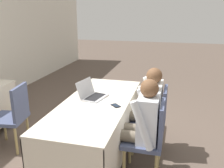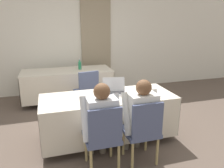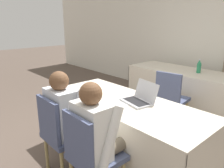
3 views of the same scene
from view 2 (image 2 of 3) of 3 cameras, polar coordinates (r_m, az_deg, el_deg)
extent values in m
plane|color=brown|center=(3.68, -0.95, -14.17)|extent=(24.00, 24.00, 0.00)
cube|color=silver|center=(5.86, -8.38, 11.16)|extent=(12.00, 0.06, 2.70)
cube|color=gray|center=(5.87, -4.17, 11.06)|extent=(0.78, 0.04, 2.65)
cube|color=beige|center=(3.36, -1.01, -3.30)|extent=(2.05, 0.81, 0.02)
cube|color=beige|center=(3.14, 1.04, -11.13)|extent=(2.05, 0.01, 0.61)
cube|color=beige|center=(3.84, -2.61, -5.80)|extent=(2.05, 0.01, 0.61)
cube|color=beige|center=(3.38, -18.14, -9.87)|extent=(0.01, 0.81, 0.61)
cube|color=beige|center=(3.86, 13.86, -6.16)|extent=(0.01, 0.81, 0.61)
cylinder|color=#333333|center=(3.65, -0.95, -13.39)|extent=(0.06, 0.06, 0.11)
cube|color=beige|center=(5.18, -11.65, 3.44)|extent=(2.05, 0.81, 0.02)
cube|color=beige|center=(4.87, -10.99, -1.20)|extent=(2.05, 0.01, 0.61)
cube|color=beige|center=(5.64, -11.85, 1.18)|extent=(2.05, 0.01, 0.61)
cube|color=beige|center=(5.27, -22.55, -0.82)|extent=(0.01, 0.81, 0.61)
cube|color=beige|center=(5.43, -0.68, 0.95)|extent=(0.01, 0.81, 0.61)
cylinder|color=#333333|center=(5.37, -11.23, -3.65)|extent=(0.06, 0.06, 0.11)
cube|color=#B7B7BC|center=(3.44, 0.68, -2.50)|extent=(0.40, 0.29, 0.02)
cube|color=black|center=(3.43, 0.68, -2.33)|extent=(0.34, 0.22, 0.00)
cube|color=#B7B7BC|center=(3.54, 0.43, 0.02)|extent=(0.37, 0.14, 0.21)
cube|color=black|center=(3.54, 0.43, 0.02)|extent=(0.33, 0.12, 0.18)
cube|color=black|center=(3.09, -1.04, -4.81)|extent=(0.14, 0.14, 0.01)
cube|color=#192333|center=(3.09, -1.04, -4.72)|extent=(0.12, 0.13, 0.00)
cube|color=white|center=(3.32, -0.58, -3.36)|extent=(0.24, 0.32, 0.00)
cube|color=white|center=(3.48, 11.24, -2.78)|extent=(0.29, 0.35, 0.00)
cylinder|color=#288456|center=(5.20, -8.41, 4.74)|extent=(0.07, 0.07, 0.17)
cone|color=#288456|center=(5.18, -8.47, 6.02)|extent=(0.06, 0.06, 0.07)
cylinder|color=silver|center=(5.18, -8.49, 6.45)|extent=(0.03, 0.03, 0.01)
cylinder|color=tan|center=(3.17, -0.29, -15.32)|extent=(0.04, 0.04, 0.41)
cylinder|color=tan|center=(3.11, -6.79, -16.20)|extent=(0.04, 0.04, 0.41)
cylinder|color=tan|center=(2.89, 1.78, -18.84)|extent=(0.04, 0.04, 0.41)
cylinder|color=tan|center=(2.82, -5.46, -19.95)|extent=(0.04, 0.04, 0.41)
cube|color=#4C567A|center=(2.87, -2.75, -13.75)|extent=(0.44, 0.44, 0.05)
cube|color=#4C567A|center=(2.58, -1.73, -11.10)|extent=(0.40, 0.04, 0.45)
cylinder|color=tan|center=(3.34, 8.83, -13.76)|extent=(0.04, 0.04, 0.41)
cylinder|color=tan|center=(3.22, 2.96, -14.81)|extent=(0.04, 0.04, 0.41)
cylinder|color=tan|center=(3.08, 11.74, -16.83)|extent=(0.04, 0.04, 0.41)
cylinder|color=tan|center=(2.95, 5.37, -18.18)|extent=(0.04, 0.04, 0.41)
cube|color=#4C567A|center=(3.03, 7.38, -12.19)|extent=(0.44, 0.44, 0.05)
cube|color=#4C567A|center=(2.75, 9.27, -9.48)|extent=(0.40, 0.04, 0.45)
cylinder|color=tan|center=(4.86, -5.38, -3.75)|extent=(0.04, 0.04, 0.41)
cylinder|color=tan|center=(4.76, -9.38, -4.33)|extent=(0.04, 0.04, 0.41)
cylinder|color=tan|center=(4.55, -3.88, -5.15)|extent=(0.04, 0.04, 0.41)
cylinder|color=tan|center=(4.44, -8.14, -5.81)|extent=(0.04, 0.04, 0.41)
cube|color=#4C567A|center=(4.57, -6.79, -2.07)|extent=(0.50, 0.50, 0.05)
cube|color=#4C567A|center=(4.31, -6.07, 0.31)|extent=(0.41, 0.10, 0.45)
cylinder|color=#665B4C|center=(2.96, -1.67, -10.78)|extent=(0.13, 0.42, 0.13)
cylinder|color=#665B4C|center=(2.92, -5.15, -11.21)|extent=(0.13, 0.42, 0.13)
cylinder|color=#665B4C|center=(3.25, -2.47, -13.97)|extent=(0.10, 0.10, 0.46)
cylinder|color=#665B4C|center=(3.22, -5.68, -14.38)|extent=(0.10, 0.10, 0.46)
cube|color=silver|center=(2.69, -2.57, -9.02)|extent=(0.36, 0.22, 0.52)
cylinder|color=silver|center=(2.78, 1.46, -8.01)|extent=(0.08, 0.26, 0.54)
cylinder|color=silver|center=(2.69, -7.18, -9.01)|extent=(0.08, 0.26, 0.54)
sphere|color=brown|center=(2.56, -2.67, -1.94)|extent=(0.20, 0.20, 0.20)
cylinder|color=#665B4C|center=(3.12, 8.01, -9.39)|extent=(0.13, 0.42, 0.13)
cylinder|color=#665B4C|center=(3.06, 4.89, -9.87)|extent=(0.13, 0.42, 0.13)
cylinder|color=#665B4C|center=(3.40, 6.53, -12.59)|extent=(0.10, 0.10, 0.46)
cylinder|color=#665B4C|center=(3.34, 3.61, -13.07)|extent=(0.10, 0.10, 0.46)
cube|color=white|center=(2.86, 8.00, -7.62)|extent=(0.36, 0.22, 0.52)
cylinder|color=white|center=(2.98, 11.40, -6.64)|extent=(0.08, 0.26, 0.54)
cylinder|color=white|center=(2.81, 3.74, -7.72)|extent=(0.08, 0.26, 0.54)
sphere|color=brown|center=(2.74, 8.29, -0.91)|extent=(0.20, 0.20, 0.20)
camera|label=1|loc=(2.87, -60.36, 8.33)|focal=40.00mm
camera|label=3|loc=(2.87, 45.62, 7.18)|focal=35.00mm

